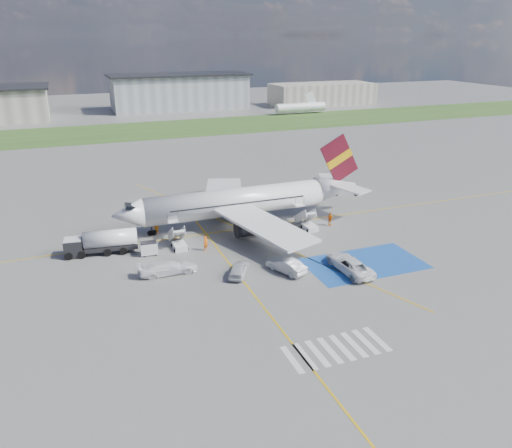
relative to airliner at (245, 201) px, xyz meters
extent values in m
plane|color=#60605E|center=(-1.51, -14.00, -3.39)|extent=(400.00, 400.00, 0.00)
cube|color=#2D4C1E|center=(-1.51, 81.00, -3.39)|extent=(400.00, 30.00, 0.01)
cube|color=gold|center=(-1.51, -2.00, -3.39)|extent=(120.00, 0.20, 0.01)
cube|color=gold|center=(-6.51, -24.00, -3.39)|extent=(0.20, 60.00, 0.01)
cube|color=gold|center=(-1.51, -2.00, -3.39)|extent=(20.71, 56.45, 0.01)
cube|color=#19499B|center=(8.49, -18.00, -3.39)|extent=(14.00, 8.00, 0.01)
cube|color=silver|center=(-7.51, -32.00, -3.39)|extent=(0.60, 4.00, 0.01)
cube|color=silver|center=(-6.31, -32.00, -3.39)|extent=(0.60, 4.00, 0.01)
cube|color=silver|center=(-5.11, -32.00, -3.39)|extent=(0.60, 4.00, 0.01)
cube|color=silver|center=(-3.91, -32.00, -3.39)|extent=(0.60, 4.00, 0.01)
cube|color=silver|center=(-2.71, -32.00, -3.39)|extent=(0.60, 4.00, 0.01)
cube|color=silver|center=(-1.51, -32.00, -3.39)|extent=(0.60, 4.00, 0.01)
cube|color=silver|center=(-0.31, -32.00, -3.39)|extent=(0.60, 4.00, 0.01)
cube|color=silver|center=(0.89, -32.00, -3.39)|extent=(0.60, 4.00, 0.01)
cube|color=gray|center=(18.49, 121.00, 2.61)|extent=(48.00, 18.00, 12.00)
cube|color=gray|center=(73.49, 114.00, 0.61)|extent=(40.00, 16.00, 8.00)
cylinder|color=silver|center=(-1.51, 0.00, 0.01)|extent=(26.00, 3.90, 3.90)
cone|color=silver|center=(-16.51, 0.00, 0.01)|extent=(4.00, 3.90, 3.90)
cube|color=black|center=(-15.91, 0.00, 1.06)|extent=(1.67, 1.90, 0.82)
cone|color=silver|center=(14.69, 0.00, 0.41)|extent=(6.50, 3.90, 3.90)
cube|color=silver|center=(-0.51, -8.50, -0.59)|extent=(9.86, 15.95, 1.40)
cube|color=silver|center=(-0.51, 8.50, -0.59)|extent=(9.86, 15.95, 1.40)
cylinder|color=#38383A|center=(-1.51, -5.60, -1.99)|extent=(3.40, 2.10, 2.10)
cylinder|color=#38383A|center=(-1.51, 5.60, -1.99)|extent=(3.40, 2.10, 2.10)
cube|color=#510E19|center=(14.99, 0.00, 4.81)|extent=(6.62, 0.30, 7.45)
cube|color=#DBA10C|center=(14.99, 0.00, 4.81)|extent=(4.36, 0.40, 3.08)
cube|color=silver|center=(15.29, -3.20, 1.11)|extent=(4.73, 5.95, 0.49)
cube|color=silver|center=(15.29, 3.20, 1.11)|extent=(4.73, 5.95, 0.49)
cube|color=black|center=(-1.51, -1.96, 0.36)|extent=(19.50, 0.04, 0.18)
cube|color=black|center=(-1.51, 1.96, 0.36)|extent=(19.50, 0.04, 0.18)
cube|color=silver|center=(-11.01, -4.15, -1.94)|extent=(1.40, 3.73, 2.32)
cube|color=silver|center=(-11.01, -2.25, -0.89)|extent=(1.40, 1.00, 0.12)
cylinder|color=black|center=(-11.71, -2.25, -0.34)|extent=(0.06, 0.06, 1.10)
cylinder|color=black|center=(-10.31, -2.25, -0.34)|extent=(0.06, 0.06, 1.10)
cube|color=silver|center=(-11.01, -5.75, -3.04)|extent=(1.60, 2.40, 0.70)
cube|color=silver|center=(7.49, -4.15, -1.94)|extent=(1.40, 3.73, 2.32)
cube|color=silver|center=(7.49, -2.25, -0.89)|extent=(1.40, 1.00, 0.12)
cylinder|color=black|center=(6.79, -2.25, -0.34)|extent=(0.06, 0.06, 1.10)
cylinder|color=black|center=(8.19, -2.25, -0.34)|extent=(0.06, 0.06, 1.10)
cube|color=silver|center=(7.49, -5.75, -3.04)|extent=(1.60, 2.40, 0.70)
cube|color=black|center=(-23.60, -3.21, -2.31)|extent=(2.41, 2.41, 2.17)
cylinder|color=silver|center=(-19.20, -3.74, -1.51)|extent=(6.62, 2.92, 2.17)
cube|color=black|center=(-19.20, -3.74, -2.59)|extent=(6.62, 2.92, 0.47)
cube|color=silver|center=(-14.95, -6.19, -2.52)|extent=(2.11, 1.34, 1.43)
cube|color=black|center=(-14.95, -6.19, -1.75)|extent=(2.01, 1.23, 0.12)
cube|color=silver|center=(20.64, 6.74, -3.03)|extent=(4.57, 3.00, 0.72)
cube|color=black|center=(21.65, 6.32, -2.40)|extent=(3.04, 2.09, 0.81)
imported|color=silver|center=(-6.42, -15.52, -2.63)|extent=(3.83, 4.76, 1.52)
imported|color=#B1B3B8|center=(-1.13, -16.71, -2.58)|extent=(3.58, 5.23, 1.63)
imported|color=white|center=(5.83, -19.02, -2.32)|extent=(2.75, 5.78, 2.15)
imported|color=white|center=(-13.85, -12.25, -2.41)|extent=(5.06, 2.18, 1.96)
imported|color=orange|center=(-8.02, -7.43, -2.41)|extent=(0.85, 0.75, 1.96)
imported|color=orange|center=(-12.86, 0.27, -2.46)|extent=(1.09, 1.14, 1.86)
imported|color=orange|center=(10.94, -5.26, -2.42)|extent=(0.92, 1.24, 1.95)
camera|label=1|loc=(-22.98, -63.60, 22.09)|focal=35.00mm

